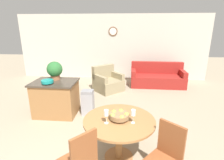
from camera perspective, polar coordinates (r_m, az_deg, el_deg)
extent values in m
cube|color=beige|center=(7.55, -0.15, 10.62)|extent=(8.00, 0.06, 2.70)
cylinder|color=brown|center=(7.46, 0.33, 15.60)|extent=(0.37, 0.02, 0.37)
cylinder|color=white|center=(7.45, 0.32, 15.60)|extent=(0.29, 0.01, 0.29)
cylinder|color=#9E6B3D|center=(3.33, 2.20, -23.71)|extent=(0.49, 0.49, 0.04)
cylinder|color=#9E6B3D|center=(3.11, 2.28, -18.70)|extent=(0.12, 0.12, 0.68)
cylinder|color=#9E6B3D|center=(2.91, 2.36, -13.01)|extent=(1.17, 1.17, 0.03)
cylinder|color=brown|center=(3.03, -9.81, -24.44)|extent=(0.04, 0.04, 0.40)
cube|color=brown|center=(2.38, -9.04, -22.03)|extent=(0.29, 0.32, 0.51)
cube|color=brown|center=(2.67, 18.78, -17.96)|extent=(0.32, 0.29, 0.51)
cylinder|color=olive|center=(2.90, 2.37, -12.46)|extent=(0.12, 0.12, 0.03)
cylinder|color=olive|center=(2.87, 2.38, -11.56)|extent=(0.32, 0.32, 0.07)
sphere|color=#99C142|center=(2.86, 4.78, -11.25)|extent=(0.08, 0.08, 0.08)
sphere|color=#99C142|center=(2.96, 2.95, -10.13)|extent=(0.08, 0.08, 0.08)
sphere|color=#99C142|center=(2.93, 0.63, -10.43)|extent=(0.08, 0.08, 0.08)
sphere|color=#99C142|center=(2.82, 0.20, -11.61)|extent=(0.08, 0.08, 0.08)
sphere|color=#99C142|center=(2.77, 3.31, -12.23)|extent=(0.08, 0.08, 0.08)
cylinder|color=silver|center=(2.80, -1.86, -13.83)|extent=(0.06, 0.06, 0.01)
cylinder|color=silver|center=(2.77, -1.87, -12.67)|extent=(0.01, 0.01, 0.12)
cylinder|color=silver|center=(2.72, -1.89, -10.66)|extent=(0.07, 0.07, 0.09)
cylinder|color=silver|center=(2.83, 6.82, -13.67)|extent=(0.06, 0.06, 0.01)
cylinder|color=silver|center=(2.79, 6.87, -12.52)|extent=(0.01, 0.01, 0.12)
cylinder|color=silver|center=(2.74, 6.95, -10.52)|extent=(0.07, 0.07, 0.09)
cube|color=#9E6B3D|center=(4.72, -17.77, -5.83)|extent=(1.02, 0.74, 0.85)
cube|color=#42382D|center=(4.57, -18.27, -0.69)|extent=(1.08, 0.80, 0.04)
cylinder|color=teal|center=(4.44, -20.28, -0.99)|extent=(0.10, 0.10, 0.02)
cylinder|color=teal|center=(4.43, -20.34, -0.43)|extent=(0.28, 0.28, 0.07)
cylinder|color=#A36642|center=(4.72, -18.00, 0.92)|extent=(0.23, 0.23, 0.12)
sphere|color=#2D6B33|center=(4.67, -18.23, 3.38)|extent=(0.39, 0.39, 0.39)
cube|color=#9E9EA3|center=(4.58, -7.88, -7.72)|extent=(0.30, 0.26, 0.58)
cube|color=gray|center=(4.45, -8.05, -3.87)|extent=(0.29, 0.25, 0.08)
cube|color=maroon|center=(6.91, 14.53, -0.20)|extent=(2.00, 0.87, 0.42)
cube|color=maroon|center=(7.12, 14.41, 3.97)|extent=(2.00, 0.20, 0.46)
cube|color=maroon|center=(6.80, 6.95, 0.85)|extent=(0.17, 0.78, 0.63)
cube|color=maroon|center=(7.09, 21.93, 0.39)|extent=(0.17, 0.78, 0.63)
cube|color=#998966|center=(6.20, -1.14, -1.73)|extent=(1.18, 1.18, 0.40)
cube|color=#998966|center=(6.32, -2.89, 2.75)|extent=(0.75, 0.72, 0.47)
cube|color=#998966|center=(5.96, -3.95, -1.46)|extent=(0.61, 0.64, 0.61)
cube|color=#998966|center=(6.38, 1.48, -0.18)|extent=(0.61, 0.64, 0.61)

